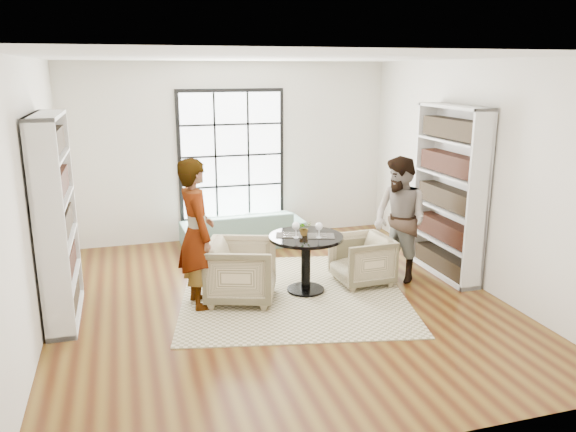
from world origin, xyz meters
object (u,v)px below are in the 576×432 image
object	(u,v)px
wine_glass_right	(319,227)
sofa	(243,228)
armchair_left	(242,271)
armchair_right	(362,260)
flower_centerpiece	(304,228)
person_left	(196,234)
person_right	(400,220)
pedestal_table	(306,251)
wine_glass_left	(296,226)

from	to	relation	value
wine_glass_right	sofa	bearing A→B (deg)	101.86
armchair_left	armchair_right	bearing A→B (deg)	-67.43
wine_glass_right	flower_centerpiece	xyz separation A→B (m)	(-0.14, 0.17, -0.05)
wine_glass_right	person_left	bearing A→B (deg)	176.06
person_left	person_right	bearing A→B (deg)	-95.21
pedestal_table	armchair_left	bearing A→B (deg)	-177.41
flower_centerpiece	armchair_left	bearing A→B (deg)	-175.48
armchair_left	wine_glass_left	size ratio (longest dim) A/B	4.04
pedestal_table	wine_glass_left	xyz separation A→B (m)	(-0.15, -0.05, 0.37)
sofa	person_left	size ratio (longest dim) A/B	1.08
wine_glass_left	wine_glass_right	xyz separation A→B (m)	(0.28, -0.10, -0.00)
person_right	wine_glass_left	size ratio (longest dim) A/B	8.15
person_right	flower_centerpiece	distance (m)	1.40
sofa	flower_centerpiece	size ratio (longest dim) A/B	10.37
wine_glass_left	wine_glass_right	distance (m)	0.29
armchair_right	person_left	xyz separation A→B (m)	(-2.25, -0.11, 0.59)
armchair_right	person_right	world-z (taller)	person_right
armchair_left	person_right	size ratio (longest dim) A/B	0.50
person_left	wine_glass_left	bearing A→B (deg)	-97.94
pedestal_table	wine_glass_left	size ratio (longest dim) A/B	4.57
pedestal_table	person_left	world-z (taller)	person_left
wine_glass_left	person_left	bearing A→B (deg)	179.54
person_left	wine_glass_right	bearing A→B (deg)	-101.43
armchair_right	person_right	xyz separation A→B (m)	(0.55, 0.00, 0.53)
wine_glass_right	flower_centerpiece	bearing A→B (deg)	129.13
person_left	flower_centerpiece	distance (m)	1.41
sofa	wine_glass_right	xyz separation A→B (m)	(0.50, -2.38, 0.63)
person_left	pedestal_table	bearing A→B (deg)	-95.89
armchair_right	person_left	size ratio (longest dim) A/B	0.40
armchair_right	person_right	distance (m)	0.76
armchair_right	flower_centerpiece	world-z (taller)	flower_centerpiece
armchair_right	flower_centerpiece	distance (m)	1.00
pedestal_table	person_right	world-z (taller)	person_right
armchair_left	person_right	distance (m)	2.30
armchair_right	wine_glass_left	size ratio (longest dim) A/B	3.49
sofa	armchair_left	size ratio (longest dim) A/B	2.35
person_right	wine_glass_right	distance (m)	1.28
person_right	person_left	bearing A→B (deg)	-104.79
person_left	wine_glass_right	world-z (taller)	person_left
armchair_right	wine_glass_left	bearing A→B (deg)	-84.98
person_right	sofa	bearing A→B (deg)	-157.94
sofa	flower_centerpiece	distance (m)	2.30
armchair_left	person_left	world-z (taller)	person_left
sofa	flower_centerpiece	bearing A→B (deg)	97.49
armchair_right	person_right	bearing A→B (deg)	87.98
pedestal_table	person_right	distance (m)	1.42
armchair_left	wine_glass_right	bearing A→B (deg)	-77.28
sofa	flower_centerpiece	xyz separation A→B (m)	(0.36, -2.20, 0.58)
armchair_left	wine_glass_left	world-z (taller)	wine_glass_left
sofa	pedestal_table	bearing A→B (deg)	97.77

